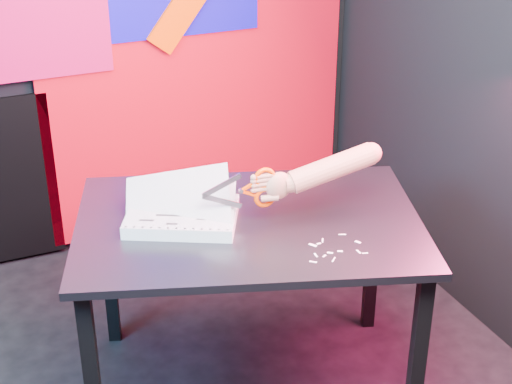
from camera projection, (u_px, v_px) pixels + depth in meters
name	position (u px, v px, depth m)	size (l,w,h in m)	color
room	(148.00, 88.00, 2.30)	(3.01, 3.01, 2.71)	black
backdrop	(78.00, 72.00, 3.69)	(2.88, 0.05, 2.08)	red
work_table	(249.00, 241.00, 2.86)	(1.43, 1.17, 0.75)	black
printout_stack	(182.00, 216.00, 2.80)	(0.47, 0.43, 0.20)	silver
scissors	(260.00, 188.00, 2.75)	(0.27, 0.04, 0.15)	silver
hand_forearm	(323.00, 171.00, 2.79)	(0.48, 0.12, 0.17)	#B8775A
paper_clippings	(332.00, 249.00, 2.64)	(0.22, 0.15, 0.00)	white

